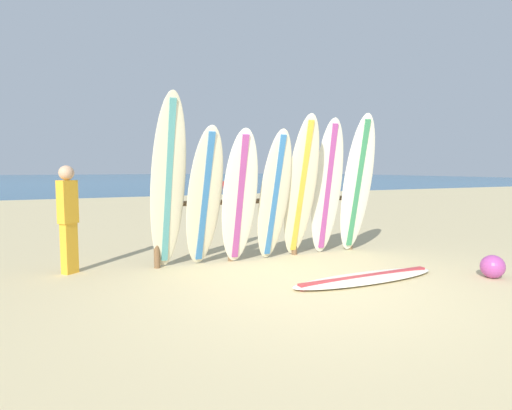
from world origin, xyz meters
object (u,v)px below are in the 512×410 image
at_px(surfboard_leaning_left, 204,198).
at_px(small_boat_offshore, 214,182).
at_px(beach_ball, 493,267).
at_px(surfboard_rack, 264,215).
at_px(surfboard_leaning_center, 274,197).
at_px(beachgoer_standing, 68,214).
at_px(surfboard_leaning_center_left, 240,199).
at_px(surfboard_leaning_right, 327,188).
at_px(surfboard_leaning_far_left, 168,184).
at_px(surfboard_leaning_center_right, 301,189).
at_px(surfboard_leaning_far_right, 357,185).
at_px(surfboard_lying_on_sand, 366,278).

distance_m(surfboard_leaning_left, small_boat_offshore, 29.59).
xyz_separation_m(small_boat_offshore, beach_ball, (-6.40, -30.05, -0.10)).
height_order(surfboard_rack, small_boat_offshore, surfboard_rack).
xyz_separation_m(surfboard_leaning_center, beachgoer_standing, (-2.91, 0.54, -0.20)).
bearing_deg(surfboard_rack, surfboard_leaning_center_left, -145.32).
bearing_deg(surfboard_leaning_center_left, beach_ball, -35.78).
bearing_deg(surfboard_leaning_center_left, surfboard_leaning_right, 5.45).
height_order(surfboard_leaning_far_left, surfboard_leaning_center_left, surfboard_leaning_far_left).
relative_size(surfboard_leaning_center_right, beach_ball, 7.36).
xyz_separation_m(surfboard_leaning_center_right, beach_ball, (1.74, -2.06, -0.98)).
height_order(surfboard_leaning_right, surfboard_leaning_far_right, surfboard_leaning_far_right).
bearing_deg(surfboard_lying_on_sand, small_boat_offshore, 74.77).
xyz_separation_m(surfboard_leaning_far_left, surfboard_leaning_far_right, (3.21, -0.07, -0.07)).
distance_m(surfboard_leaning_left, beachgoer_standing, 1.88).
bearing_deg(surfboard_leaning_center_right, surfboard_lying_on_sand, -85.35).
bearing_deg(surfboard_leaning_center_left, surfboard_lying_on_sand, -50.34).
height_order(surfboard_leaning_center_left, small_boat_offshore, surfboard_leaning_center_left).
bearing_deg(surfboard_leaning_center_right, surfboard_leaning_left, 178.14).
bearing_deg(surfboard_leaning_right, surfboard_lying_on_sand, -106.03).
height_order(surfboard_leaning_right, beach_ball, surfboard_leaning_right).
bearing_deg(surfboard_leaning_left, small_boat_offshore, 70.82).
bearing_deg(surfboard_leaning_far_right, surfboard_leaning_right, 169.51).
distance_m(surfboard_leaning_far_left, beach_ball, 4.53).
xyz_separation_m(surfboard_leaning_far_right, small_boat_offshore, (7.03, 27.97, -0.92)).
bearing_deg(surfboard_leaning_center_right, surfboard_leaning_center_left, -178.16).
height_order(surfboard_leaning_left, surfboard_leaning_center_left, surfboard_leaning_left).
distance_m(surfboard_leaning_center, surfboard_leaning_right, 1.05).
bearing_deg(surfboard_leaning_center_right, surfboard_leaning_right, 12.01).
distance_m(surfboard_leaning_center_right, surfboard_lying_on_sand, 1.84).
height_order(surfboard_leaning_center_right, surfboard_leaning_far_right, surfboard_leaning_far_right).
distance_m(beachgoer_standing, beach_ball, 5.79).
relative_size(surfboard_leaning_center, beach_ball, 6.61).
relative_size(surfboard_rack, surfboard_lying_on_sand, 1.60).
relative_size(surfboard_rack, beach_ball, 11.52).
relative_size(surfboard_leaning_left, beach_ball, 6.64).
distance_m(surfboard_leaning_right, beachgoer_standing, 3.99).
relative_size(surfboard_leaning_center_right, surfboard_leaning_far_right, 0.97).
relative_size(surfboard_rack, surfboard_leaning_center_left, 1.76).
height_order(surfboard_leaning_left, small_boat_offshore, surfboard_leaning_left).
bearing_deg(beachgoer_standing, surfboard_leaning_right, -6.36).
distance_m(surfboard_rack, surfboard_leaning_center_right, 0.75).
xyz_separation_m(surfboard_leaning_right, beachgoer_standing, (-3.95, 0.44, -0.31)).
bearing_deg(surfboard_leaning_far_left, beach_ball, -29.35).
height_order(surfboard_rack, beachgoer_standing, beachgoer_standing).
distance_m(surfboard_leaning_center, small_boat_offshore, 29.27).
distance_m(surfboard_rack, surfboard_leaning_center, 0.48).
relative_size(surfboard_leaning_far_left, beachgoer_standing, 1.66).
bearing_deg(beachgoer_standing, surfboard_leaning_far_left, -19.91).
height_order(surfboard_rack, surfboard_lying_on_sand, surfboard_rack).
distance_m(surfboard_leaning_center_left, small_boat_offshore, 29.51).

